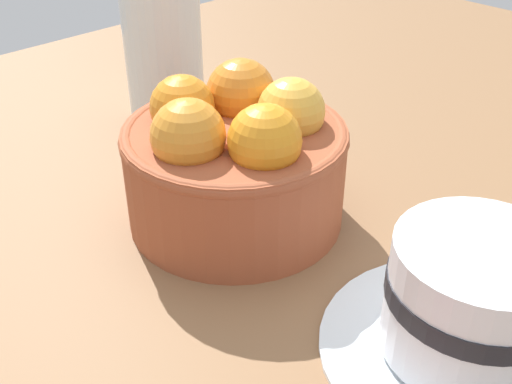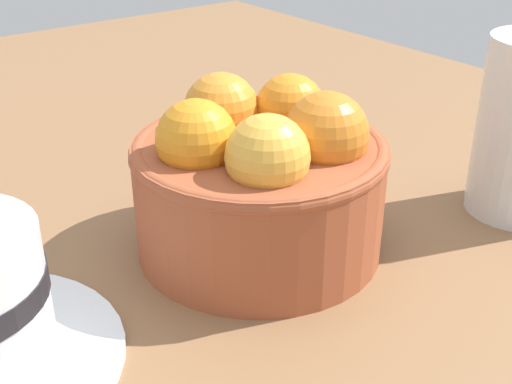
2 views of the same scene
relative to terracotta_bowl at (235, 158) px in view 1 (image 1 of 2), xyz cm
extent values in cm
cube|color=brown|center=(-0.02, -0.01, -6.86)|extent=(123.07, 86.08, 4.23)
cylinder|color=#9E4C2D|center=(-0.02, -0.01, -1.26)|extent=(14.94, 14.94, 6.98)
torus|color=#9E4C2D|center=(-0.02, -0.01, 1.83)|extent=(15.14, 15.14, 1.00)
sphere|color=gold|center=(3.24, -2.00, 3.09)|extent=(4.56, 4.56, 4.56)
sphere|color=orange|center=(2.89, 2.47, 3.09)|extent=(4.91, 4.91, 4.91)
sphere|color=orange|center=(-1.48, 3.52, 3.09)|extent=(4.40, 4.40, 4.40)
sphere|color=orange|center=(-3.82, -0.30, 3.09)|extent=(4.72, 4.72, 4.72)
sphere|color=orange|center=(-0.91, -3.72, 3.09)|extent=(4.59, 4.59, 4.59)
cylinder|color=silver|center=(0.09, -17.96, -4.45)|extent=(15.34, 15.34, 0.60)
cylinder|color=white|center=(0.09, -17.96, -0.86)|extent=(8.92, 8.92, 6.58)
cylinder|color=black|center=(0.09, -17.96, -0.22)|extent=(9.08, 9.08, 1.18)
cylinder|color=silver|center=(6.93, 17.00, 1.20)|extent=(6.94, 6.94, 11.88)
camera|label=1|loc=(-24.50, -27.30, 20.73)|focal=43.80mm
camera|label=2|loc=(28.24, -22.02, 17.52)|focal=47.15mm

